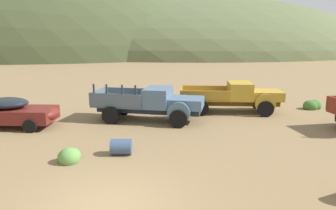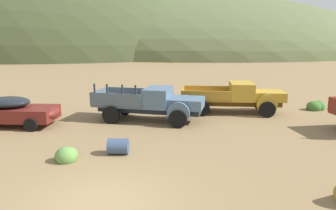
{
  "view_description": "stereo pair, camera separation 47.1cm",
  "coord_description": "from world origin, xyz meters",
  "px_view_note": "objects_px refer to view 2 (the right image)",
  "views": [
    {
      "loc": [
        0.67,
        -8.13,
        4.63
      ],
      "look_at": [
        2.8,
        8.09,
        1.07
      ],
      "focal_mm": 33.56,
      "sensor_mm": 36.0,
      "label": 1
    },
    {
      "loc": [
        1.13,
        -8.19,
        4.63
      ],
      "look_at": [
        2.8,
        8.09,
        1.07
      ],
      "focal_mm": 33.56,
      "sensor_mm": 36.0,
      "label": 2
    }
  ],
  "objects_px": {
    "truck_chalk_blue": "(156,103)",
    "truck_mustard": "(240,97)",
    "car_oxblood": "(16,111)",
    "oil_drum_by_truck": "(118,146)"
  },
  "relations": [
    {
      "from": "oil_drum_by_truck",
      "to": "car_oxblood",
      "type": "bearing_deg",
      "value": 139.9
    },
    {
      "from": "truck_chalk_blue",
      "to": "oil_drum_by_truck",
      "type": "distance_m",
      "value": 5.33
    },
    {
      "from": "car_oxblood",
      "to": "truck_chalk_blue",
      "type": "xyz_separation_m",
      "value": [
        7.41,
        0.28,
        0.19
      ]
    },
    {
      "from": "car_oxblood",
      "to": "oil_drum_by_truck",
      "type": "bearing_deg",
      "value": -30.98
    },
    {
      "from": "truck_mustard",
      "to": "oil_drum_by_truck",
      "type": "bearing_deg",
      "value": -127.05
    },
    {
      "from": "car_oxblood",
      "to": "truck_chalk_blue",
      "type": "bearing_deg",
      "value": 11.25
    },
    {
      "from": "oil_drum_by_truck",
      "to": "truck_chalk_blue",
      "type": "bearing_deg",
      "value": 69.23
    },
    {
      "from": "car_oxblood",
      "to": "oil_drum_by_truck",
      "type": "xyz_separation_m",
      "value": [
        5.54,
        -4.66,
        -0.5
      ]
    },
    {
      "from": "truck_chalk_blue",
      "to": "truck_mustard",
      "type": "relative_size",
      "value": 0.99
    },
    {
      "from": "truck_chalk_blue",
      "to": "truck_mustard",
      "type": "xyz_separation_m",
      "value": [
        5.27,
        1.44,
        -0.01
      ]
    }
  ]
}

